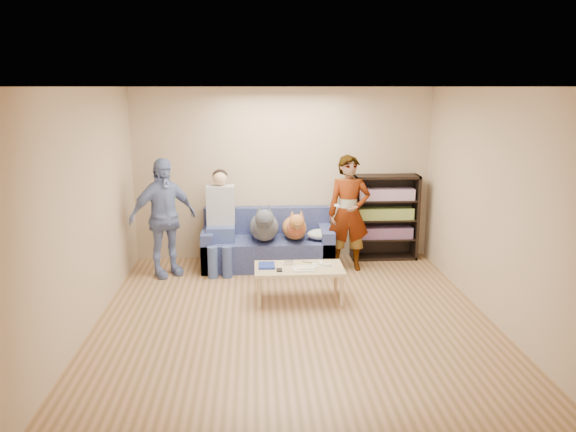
{
  "coord_description": "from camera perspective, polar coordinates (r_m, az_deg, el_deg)",
  "views": [
    {
      "loc": [
        -0.43,
        -5.93,
        2.6
      ],
      "look_at": [
        0.0,
        1.2,
        0.95
      ],
      "focal_mm": 35.0,
      "sensor_mm": 36.0,
      "label": 1
    }
  ],
  "objects": [
    {
      "name": "ground",
      "position": [
        6.49,
        0.65,
        -10.61
      ],
      "size": [
        5.0,
        5.0,
        0.0
      ],
      "primitive_type": "plane",
      "color": "brown",
      "rests_on": "ground"
    },
    {
      "name": "ceiling",
      "position": [
        5.95,
        0.71,
        13.0
      ],
      "size": [
        5.0,
        5.0,
        0.0
      ],
      "primitive_type": "plane",
      "rotation": [
        3.14,
        0.0,
        0.0
      ],
      "color": "white",
      "rests_on": "ground"
    },
    {
      "name": "pen_black",
      "position": [
        7.15,
        1.98,
        -4.71
      ],
      "size": [
        0.13,
        0.08,
        0.01
      ],
      "primitive_type": "cylinder",
      "rotation": [
        0.0,
        1.57,
        -0.52
      ],
      "color": "black",
      "rests_on": "coffee_table"
    },
    {
      "name": "magazine",
      "position": [
        6.9,
        1.85,
        -5.24
      ],
      "size": [
        0.22,
        0.17,
        0.01
      ],
      "primitive_type": "cube",
      "color": "beige",
      "rests_on": "coffee_table"
    },
    {
      "name": "controller_b",
      "position": [
        7.03,
        4.06,
        -4.98
      ],
      "size": [
        0.09,
        0.06,
        0.03
      ],
      "primitive_type": "cube",
      "color": "silver",
      "rests_on": "coffee_table"
    },
    {
      "name": "person_seated",
      "position": [
        8.13,
        -6.86,
        -0.09
      ],
      "size": [
        0.4,
        0.73,
        1.47
      ],
      "color": "#445895",
      "rests_on": "sofa"
    },
    {
      "name": "bookshelf",
      "position": [
        8.71,
        9.78,
        0.07
      ],
      "size": [
        1.0,
        0.34,
        1.3
      ],
      "color": "black",
      "rests_on": "ground"
    },
    {
      "name": "sofa",
      "position": [
        8.36,
        -2.08,
        -3.12
      ],
      "size": [
        1.9,
        0.85,
        0.82
      ],
      "color": "#515B93",
      "rests_on": "ground"
    },
    {
      "name": "notebook_blue",
      "position": [
        7.0,
        -2.18,
        -5.05
      ],
      "size": [
        0.2,
        0.26,
        0.03
      ],
      "primitive_type": "cube",
      "color": "navy",
      "rests_on": "coffee_table"
    },
    {
      "name": "person_standing_right",
      "position": [
        8.07,
        6.19,
        0.28
      ],
      "size": [
        0.62,
        0.42,
        1.66
      ],
      "primitive_type": "imported",
      "rotation": [
        0.0,
        0.0,
        -0.03
      ],
      "color": "gray",
      "rests_on": "ground"
    },
    {
      "name": "pen_orange",
      "position": [
        6.82,
        1.07,
        -5.6
      ],
      "size": [
        0.13,
        0.06,
        0.01
      ],
      "primitive_type": "cylinder",
      "rotation": [
        0.0,
        1.57,
        0.35
      ],
      "color": "orange",
      "rests_on": "coffee_table"
    },
    {
      "name": "dog_tan",
      "position": [
        8.15,
        0.7,
        -1.14
      ],
      "size": [
        0.36,
        1.14,
        0.52
      ],
      "color": "#BC6539",
      "rests_on": "sofa"
    },
    {
      "name": "wallet",
      "position": [
        6.84,
        -0.89,
        -5.51
      ],
      "size": [
        0.07,
        0.12,
        0.02
      ],
      "primitive_type": "cube",
      "color": "black",
      "rests_on": "coffee_table"
    },
    {
      "name": "blanket",
      "position": [
        8.19,
        3.4,
        -1.88
      ],
      "size": [
        0.42,
        0.35,
        0.15
      ],
      "primitive_type": "ellipsoid",
      "color": "#A8A8AD",
      "rests_on": "sofa"
    },
    {
      "name": "person_standing_left",
      "position": [
        7.95,
        -12.57,
        -0.16
      ],
      "size": [
        1.04,
        0.87,
        1.66
      ],
      "primitive_type": "imported",
      "rotation": [
        0.0,
        0.0,
        0.58
      ],
      "color": "#7C8EC6",
      "rests_on": "ground"
    },
    {
      "name": "wall_right",
      "position": [
        6.64,
        20.44,
        0.88
      ],
      "size": [
        0.0,
        5.0,
        5.0
      ],
      "primitive_type": "plane",
      "rotation": [
        1.57,
        0.0,
        -1.57
      ],
      "color": "tan",
      "rests_on": "ground"
    },
    {
      "name": "papers",
      "position": [
        6.88,
        1.61,
        -5.4
      ],
      "size": [
        0.26,
        0.2,
        0.02
      ],
      "primitive_type": "cube",
      "color": "silver",
      "rests_on": "coffee_table"
    },
    {
      "name": "held_controller",
      "position": [
        7.82,
        5.01,
        1.04
      ],
      "size": [
        0.07,
        0.12,
        0.03
      ],
      "primitive_type": "cube",
      "rotation": [
        0.0,
        0.0,
        0.31
      ],
      "color": "white",
      "rests_on": "person_standing_right"
    },
    {
      "name": "dog_gray",
      "position": [
        8.09,
        -2.45,
        -0.99
      ],
      "size": [
        0.43,
        1.26,
        0.62
      ],
      "color": "#4E4F58",
      "rests_on": "sofa"
    },
    {
      "name": "headphone_cup_a",
      "position": [
        6.97,
        2.79,
        -5.15
      ],
      "size": [
        0.07,
        0.07,
        0.02
      ],
      "primitive_type": "cylinder",
      "color": "white",
      "rests_on": "coffee_table"
    },
    {
      "name": "wall_front",
      "position": [
        3.7,
        3.49,
        -7.62
      ],
      "size": [
        4.5,
        0.0,
        4.5
      ],
      "primitive_type": "plane",
      "rotation": [
        -1.57,
        0.0,
        0.0
      ],
      "color": "tan",
      "rests_on": "ground"
    },
    {
      "name": "coffee_table",
      "position": [
        6.99,
        1.13,
        -5.57
      ],
      "size": [
        1.1,
        0.6,
        0.42
      ],
      "color": "tan",
      "rests_on": "ground"
    },
    {
      "name": "wall_left",
      "position": [
        6.34,
        -20.05,
        0.37
      ],
      "size": [
        0.0,
        5.0,
        5.0
      ],
      "primitive_type": "plane",
      "rotation": [
        1.57,
        0.0,
        1.57
      ],
      "color": "tan",
      "rests_on": "ground"
    },
    {
      "name": "wall_back",
      "position": [
        8.54,
        -0.53,
        4.25
      ],
      "size": [
        4.5,
        0.0,
        4.5
      ],
      "primitive_type": "plane",
      "rotation": [
        1.57,
        0.0,
        0.0
      ],
      "color": "tan",
      "rests_on": "ground"
    },
    {
      "name": "camera_silver",
      "position": [
        7.07,
        0.08,
        -4.74
      ],
      "size": [
        0.11,
        0.06,
        0.05
      ],
      "primitive_type": "cube",
      "color": "#AEAEB2",
      "rests_on": "coffee_table"
    },
    {
      "name": "controller_a",
      "position": [
        7.09,
        3.33,
        -4.79
      ],
      "size": [
        0.04,
        0.13,
        0.03
      ],
      "primitive_type": "cube",
      "color": "white",
      "rests_on": "coffee_table"
    },
    {
      "name": "headphone_cup_b",
      "position": [
        7.05,
        2.72,
        -4.95
      ],
      "size": [
        0.07,
        0.07,
        0.02
      ],
      "primitive_type": "cylinder",
      "color": "silver",
      "rests_on": "coffee_table"
    }
  ]
}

